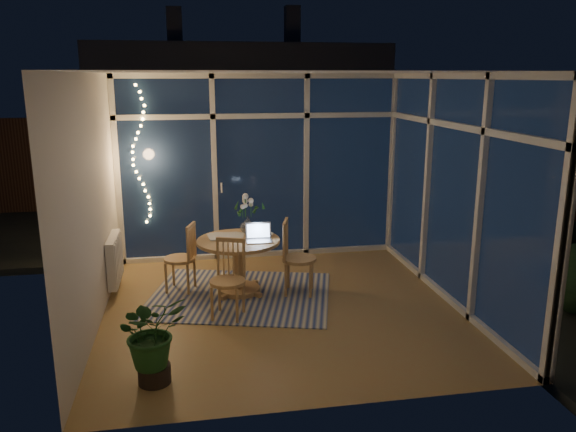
% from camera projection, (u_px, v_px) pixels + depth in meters
% --- Properties ---
extents(floor, '(4.00, 4.00, 0.00)m').
position_uv_depth(floor, '(284.00, 308.00, 6.37)').
color(floor, '#997142').
rests_on(floor, ground).
extents(ceiling, '(4.00, 4.00, 0.00)m').
position_uv_depth(ceiling, '(284.00, 72.00, 5.74)').
color(ceiling, white).
rests_on(ceiling, wall_back).
extents(wall_back, '(4.00, 0.04, 2.60)m').
position_uv_depth(wall_back, '(260.00, 167.00, 7.97)').
color(wall_back, beige).
rests_on(wall_back, floor).
extents(wall_front, '(4.00, 0.04, 2.60)m').
position_uv_depth(wall_front, '(329.00, 252.00, 4.15)').
color(wall_front, beige).
rests_on(wall_front, floor).
extents(wall_left, '(0.04, 4.00, 2.60)m').
position_uv_depth(wall_left, '(91.00, 203.00, 5.72)').
color(wall_left, beige).
rests_on(wall_left, floor).
extents(wall_right, '(0.04, 4.00, 2.60)m').
position_uv_depth(wall_right, '(457.00, 190.00, 6.40)').
color(wall_right, beige).
rests_on(wall_right, floor).
extents(window_wall_back, '(4.00, 0.10, 2.60)m').
position_uv_depth(window_wall_back, '(261.00, 168.00, 7.93)').
color(window_wall_back, silver).
rests_on(window_wall_back, floor).
extents(window_wall_right, '(0.10, 4.00, 2.60)m').
position_uv_depth(window_wall_right, '(453.00, 190.00, 6.39)').
color(window_wall_right, silver).
rests_on(window_wall_right, floor).
extents(radiator, '(0.10, 0.70, 0.58)m').
position_uv_depth(radiator, '(114.00, 259.00, 6.81)').
color(radiator, silver).
rests_on(radiator, wall_left).
extents(fairy_lights, '(0.24, 0.10, 1.85)m').
position_uv_depth(fairy_lights, '(139.00, 156.00, 7.52)').
color(fairy_lights, '#EBBB5E').
rests_on(fairy_lights, window_wall_back).
extents(garden_patio, '(12.00, 6.00, 0.10)m').
position_uv_depth(garden_patio, '(267.00, 211.00, 11.25)').
color(garden_patio, black).
rests_on(garden_patio, ground).
extents(garden_fence, '(11.00, 0.08, 1.80)m').
position_uv_depth(garden_fence, '(239.00, 160.00, 11.41)').
color(garden_fence, '#351E13').
rests_on(garden_fence, ground).
extents(neighbour_roof, '(7.00, 3.00, 2.20)m').
position_uv_depth(neighbour_roof, '(239.00, 91.00, 14.01)').
color(neighbour_roof, '#34373E').
rests_on(neighbour_roof, ground).
extents(garden_shrubs, '(0.90, 0.90, 0.90)m').
position_uv_depth(garden_shrubs, '(203.00, 206.00, 9.38)').
color(garden_shrubs, black).
rests_on(garden_shrubs, ground).
extents(rug, '(2.47, 2.17, 0.01)m').
position_uv_depth(rug, '(240.00, 295.00, 6.73)').
color(rug, beige).
rests_on(rug, floor).
extents(dining_table, '(1.21, 1.21, 0.68)m').
position_uv_depth(dining_table, '(239.00, 266.00, 6.75)').
color(dining_table, '#AE7E4E').
rests_on(dining_table, floor).
extents(chair_left, '(0.50, 0.50, 0.86)m').
position_uv_depth(chair_left, '(180.00, 257.00, 6.79)').
color(chair_left, '#AE7E4E').
rests_on(chair_left, floor).
extents(chair_right, '(0.53, 0.53, 0.93)m').
position_uv_depth(chair_right, '(299.00, 257.00, 6.69)').
color(chair_right, '#AE7E4E').
rests_on(chair_right, floor).
extents(chair_front, '(0.52, 0.52, 0.87)m').
position_uv_depth(chair_front, '(227.00, 280.00, 6.02)').
color(chair_front, '#AE7E4E').
rests_on(chair_front, floor).
extents(laptop, '(0.31, 0.27, 0.22)m').
position_uv_depth(laptop, '(259.00, 232.00, 6.56)').
color(laptop, silver).
rests_on(laptop, dining_table).
extents(flower_vase, '(0.25, 0.25, 0.21)m').
position_uv_depth(flower_vase, '(248.00, 225.00, 6.93)').
color(flower_vase, silver).
rests_on(flower_vase, dining_table).
extents(bowl, '(0.19, 0.19, 0.04)m').
position_uv_depth(bowl, '(268.00, 234.00, 6.81)').
color(bowl, silver).
rests_on(bowl, dining_table).
extents(newspapers, '(0.40, 0.32, 0.02)m').
position_uv_depth(newspapers, '(227.00, 236.00, 6.78)').
color(newspapers, silver).
rests_on(newspapers, dining_table).
extents(phone, '(0.12, 0.08, 0.01)m').
position_uv_depth(phone, '(241.00, 240.00, 6.64)').
color(phone, black).
rests_on(phone, dining_table).
extents(potted_plant, '(0.68, 0.64, 0.76)m').
position_uv_depth(potted_plant, '(152.00, 342.00, 4.74)').
color(potted_plant, '#1A4A1D').
rests_on(potted_plant, floor).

